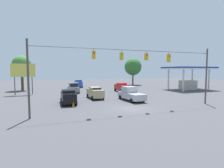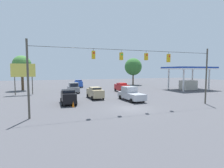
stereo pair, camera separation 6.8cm
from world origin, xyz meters
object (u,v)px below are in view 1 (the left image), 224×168
(sedan_black_parked_shoulder, at_px, (68,96))
(traffic_cone_nearest, at_px, (73,104))
(sedan_tan_withflow_mid, at_px, (95,93))
(roadside_billboard, at_px, (23,72))
(sedan_blue_withflow_deep, at_px, (78,84))
(traffic_cone_fourth, at_px, (67,96))
(pickup_truck_grey_withflow_far, at_px, (73,88))
(overhead_signal_span, at_px, (135,69))
(tree_horizon_left, at_px, (133,67))
(tree_horizon_right, at_px, (22,65))
(gas_station, at_px, (188,73))
(traffic_cone_fifth, at_px, (66,94))
(pickup_truck_silver_crossing_near, at_px, (131,94))
(traffic_cone_third, at_px, (70,98))
(sedan_red_oncoming_far, at_px, (122,87))
(traffic_cone_second, at_px, (71,101))

(sedan_black_parked_shoulder, xyz_separation_m, traffic_cone_nearest, (-0.33, 2.52, -0.66))
(sedan_black_parked_shoulder, xyz_separation_m, sedan_tan_withflow_mid, (-4.67, -3.21, -0.04))
(traffic_cone_nearest, height_order, roadside_billboard, roadside_billboard)
(sedan_blue_withflow_deep, relative_size, traffic_cone_fourth, 5.30)
(pickup_truck_grey_withflow_far, bearing_deg, sedan_tan_withflow_mid, 104.88)
(overhead_signal_span, height_order, traffic_cone_fourth, overhead_signal_span)
(tree_horizon_left, bearing_deg, tree_horizon_right, 9.35)
(tree_horizon_left, bearing_deg, gas_station, 110.02)
(traffic_cone_fourth, bearing_deg, traffic_cone_nearest, 89.75)
(pickup_truck_grey_withflow_far, xyz_separation_m, traffic_cone_fifth, (1.93, 4.11, -0.61))
(pickup_truck_silver_crossing_near, bearing_deg, traffic_cone_fourth, -34.23)
(traffic_cone_third, height_order, tree_horizon_left, tree_horizon_left)
(sedan_red_oncoming_far, distance_m, traffic_cone_fifth, 12.19)
(pickup_truck_grey_withflow_far, distance_m, traffic_cone_fourth, 6.84)
(sedan_red_oncoming_far, height_order, tree_horizon_left, tree_horizon_left)
(traffic_cone_fifth, bearing_deg, traffic_cone_fourth, 90.32)
(traffic_cone_third, bearing_deg, overhead_signal_span, 123.62)
(traffic_cone_nearest, bearing_deg, tree_horizon_right, -69.54)
(traffic_cone_fifth, xyz_separation_m, tree_horizon_left, (-22.64, -17.53, 5.41))
(sedan_black_parked_shoulder, xyz_separation_m, pickup_truck_silver_crossing_near, (-9.41, 0.50, -0.05))
(overhead_signal_span, distance_m, traffic_cone_second, 10.28)
(sedan_red_oncoming_far, distance_m, traffic_cone_third, 13.72)
(tree_horizon_right, bearing_deg, tree_horizon_left, -170.65)
(sedan_blue_withflow_deep, height_order, gas_station, gas_station)
(traffic_cone_fifth, bearing_deg, traffic_cone_nearest, 89.88)
(traffic_cone_nearest, bearing_deg, traffic_cone_fourth, -90.25)
(sedan_blue_withflow_deep, bearing_deg, traffic_cone_third, 77.24)
(overhead_signal_span, xyz_separation_m, tree_horizon_right, (15.16, -26.96, 1.08))
(traffic_cone_nearest, relative_size, traffic_cone_third, 1.00)
(sedan_blue_withflow_deep, bearing_deg, traffic_cone_fifth, 72.51)
(sedan_black_parked_shoulder, xyz_separation_m, sedan_blue_withflow_deep, (-5.14, -23.28, 0.02))
(sedan_red_oncoming_far, bearing_deg, sedan_tan_withflow_mid, 41.47)
(traffic_cone_nearest, bearing_deg, sedan_tan_withflow_mid, -127.11)
(traffic_cone_nearest, relative_size, traffic_cone_second, 1.00)
(sedan_blue_withflow_deep, bearing_deg, sedan_tan_withflow_mid, 88.65)
(traffic_cone_fourth, relative_size, gas_station, 0.07)
(traffic_cone_fifth, relative_size, roadside_billboard, 0.12)
(overhead_signal_span, distance_m, sedan_blue_withflow_deep, 30.07)
(pickup_truck_grey_withflow_far, bearing_deg, traffic_cone_fifth, 64.81)
(traffic_cone_second, height_order, gas_station, gas_station)
(traffic_cone_nearest, distance_m, tree_horizon_right, 25.16)
(gas_station, bearing_deg, sedan_tan_withflow_mid, 12.23)
(sedan_tan_withflow_mid, height_order, traffic_cone_fourth, sedan_tan_withflow_mid)
(traffic_cone_fifth, bearing_deg, tree_horizon_right, -55.23)
(traffic_cone_second, bearing_deg, sedan_tan_withflow_mid, -143.64)
(pickup_truck_silver_crossing_near, distance_m, traffic_cone_second, 9.05)
(pickup_truck_silver_crossing_near, relative_size, traffic_cone_third, 7.67)
(traffic_cone_second, xyz_separation_m, traffic_cone_fourth, (0.03, -5.59, 0.00))
(traffic_cone_nearest, bearing_deg, traffic_cone_fifth, -90.12)
(pickup_truck_grey_withflow_far, bearing_deg, sedan_red_oncoming_far, 167.85)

